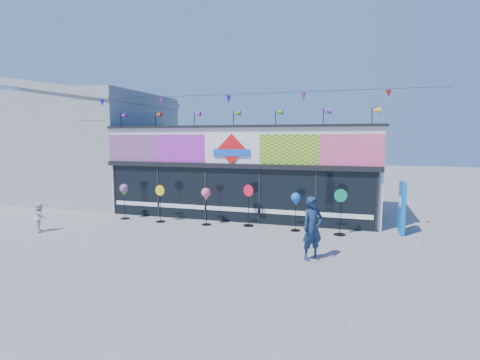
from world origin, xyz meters
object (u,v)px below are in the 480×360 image
at_px(spinner_1, 160,203).
at_px(spinner_2, 206,195).
at_px(spinner_5, 340,211).
at_px(blue_sign, 402,208).
at_px(spinner_4, 296,200).
at_px(adult_man, 312,228).
at_px(child, 40,217).
at_px(spinner_3, 248,204).
at_px(spinner_0, 124,191).

xyz_separation_m(spinner_1, spinner_2, (2.07, 0.07, 0.40)).
bearing_deg(spinner_5, spinner_2, 179.52).
distance_m(blue_sign, spinner_2, 7.57).
height_order(spinner_4, adult_man, adult_man).
distance_m(spinner_4, adult_man, 3.41).
distance_m(blue_sign, spinner_4, 3.95).
height_order(blue_sign, child, blue_sign).
distance_m(spinner_3, adult_man, 4.56).
bearing_deg(spinner_4, adult_man, -73.07).
xyz_separation_m(spinner_0, spinner_5, (9.19, -0.05, -0.34)).
relative_size(spinner_1, child, 1.45).
distance_m(spinner_4, spinner_5, 1.69).
bearing_deg(spinner_4, child, -162.45).
xyz_separation_m(spinner_5, child, (-10.99, -2.81, -0.36)).
distance_m(spinner_3, spinner_5, 3.63).
bearing_deg(spinner_5, blue_sign, 23.64).
relative_size(spinner_0, child, 1.43).
xyz_separation_m(spinner_0, spinner_3, (5.59, 0.32, -0.35)).
bearing_deg(adult_man, spinner_2, 102.96).
bearing_deg(spinner_2, spinner_1, -177.99).
distance_m(spinner_1, adult_man, 7.39).
height_order(blue_sign, spinner_1, blue_sign).
height_order(spinner_0, child, spinner_0).
bearing_deg(spinner_0, spinner_2, -0.13).
bearing_deg(blue_sign, spinner_0, -175.90).
xyz_separation_m(spinner_0, spinner_4, (7.53, 0.09, -0.05)).
height_order(spinner_0, adult_man, adult_man).
xyz_separation_m(spinner_2, child, (-5.67, -2.85, -0.68)).
relative_size(spinner_0, spinner_2, 1.01).
bearing_deg(spinner_4, spinner_5, -4.93).
xyz_separation_m(spinner_3, spinner_4, (1.95, -0.23, 0.30)).
bearing_deg(spinner_3, adult_man, -49.90).
relative_size(blue_sign, spinner_1, 1.23).
bearing_deg(adult_man, spinner_4, 64.07).
relative_size(spinner_0, spinner_4, 1.05).
distance_m(spinner_1, spinner_4, 5.74).
relative_size(spinner_3, spinner_4, 1.14).
bearing_deg(spinner_2, blue_sign, 6.94).
relative_size(spinner_1, spinner_3, 0.93).
height_order(spinner_3, adult_man, adult_man).
distance_m(spinner_1, spinner_5, 7.39).
relative_size(blue_sign, spinner_4, 1.31).
bearing_deg(spinner_1, spinner_2, 2.01).
xyz_separation_m(spinner_1, adult_man, (6.72, -3.09, 0.10)).
relative_size(spinner_2, spinner_4, 1.03).
bearing_deg(spinner_1, spinner_4, 1.71).
bearing_deg(child, spinner_4, -117.86).
bearing_deg(spinner_2, spinner_4, 1.54).
relative_size(spinner_3, adult_man, 0.90).
distance_m(spinner_5, child, 11.35).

